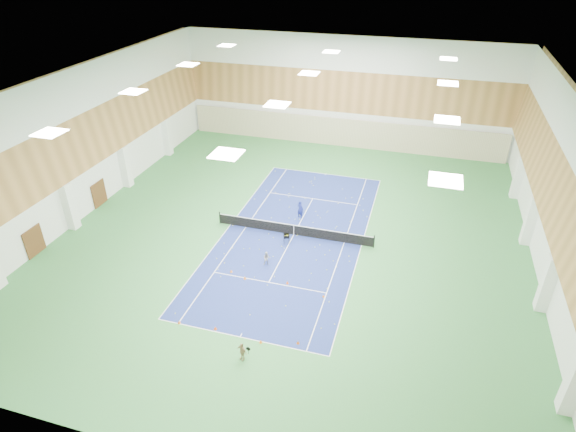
% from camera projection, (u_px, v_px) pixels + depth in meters
% --- Properties ---
extents(ground, '(40.00, 40.00, 0.00)m').
position_uv_depth(ground, '(294.00, 235.00, 38.71)').
color(ground, '#32763A').
rests_on(ground, ground).
extents(room_shell, '(36.00, 40.00, 12.00)m').
position_uv_depth(room_shell, '(294.00, 167.00, 35.68)').
color(room_shell, white).
rests_on(room_shell, ground).
extents(wood_cladding, '(36.00, 40.00, 8.00)m').
position_uv_depth(wood_cladding, '(294.00, 141.00, 34.67)').
color(wood_cladding, '#AF7841').
rests_on(wood_cladding, room_shell).
extents(ceiling_light_grid, '(21.40, 25.40, 0.06)m').
position_uv_depth(ceiling_light_grid, '(295.00, 87.00, 32.69)').
color(ceiling_light_grid, white).
rests_on(ceiling_light_grid, room_shell).
extents(court_surface, '(10.97, 23.77, 0.01)m').
position_uv_depth(court_surface, '(294.00, 235.00, 38.71)').
color(court_surface, navy).
rests_on(court_surface, ground).
extents(tennis_balls_scatter, '(10.57, 22.77, 0.07)m').
position_uv_depth(tennis_balls_scatter, '(294.00, 234.00, 38.69)').
color(tennis_balls_scatter, yellow).
rests_on(tennis_balls_scatter, ground).
extents(tennis_net, '(12.80, 0.10, 1.10)m').
position_uv_depth(tennis_net, '(294.00, 229.00, 38.44)').
color(tennis_net, black).
rests_on(tennis_net, ground).
extents(back_curtain, '(35.40, 0.16, 3.20)m').
position_uv_depth(back_curtain, '(341.00, 132.00, 54.25)').
color(back_curtain, '#C6B793').
rests_on(back_curtain, ground).
extents(door_left_a, '(0.08, 1.80, 2.20)m').
position_uv_depth(door_left_a, '(34.00, 241.00, 35.89)').
color(door_left_a, '#593319').
rests_on(door_left_a, ground).
extents(door_left_b, '(0.08, 1.80, 2.20)m').
position_uv_depth(door_left_b, '(99.00, 194.00, 42.52)').
color(door_left_b, '#593319').
rests_on(door_left_b, ground).
extents(coach, '(0.70, 0.58, 1.63)m').
position_uv_depth(coach, '(300.00, 209.00, 40.69)').
color(coach, navy).
rests_on(coach, ground).
extents(child_court, '(0.65, 0.58, 1.10)m').
position_uv_depth(child_court, '(267.00, 259.00, 34.94)').
color(child_court, '#97989F').
rests_on(child_court, ground).
extents(child_apron, '(0.76, 0.55, 1.20)m').
position_uv_depth(child_apron, '(242.00, 351.00, 27.09)').
color(child_apron, '#A2865D').
rests_on(child_apron, ground).
extents(ball_cart, '(0.61, 0.61, 0.81)m').
position_uv_depth(ball_cart, '(286.00, 239.00, 37.48)').
color(ball_cart, black).
rests_on(ball_cart, ground).
extents(cone_svc_a, '(0.20, 0.20, 0.22)m').
position_uv_depth(cone_svc_a, '(231.00, 271.00, 34.37)').
color(cone_svc_a, orange).
rests_on(cone_svc_a, ground).
extents(cone_svc_b, '(0.23, 0.23, 0.25)m').
position_uv_depth(cone_svc_b, '(245.00, 278.00, 33.69)').
color(cone_svc_b, orange).
rests_on(cone_svc_b, ground).
extents(cone_svc_c, '(0.21, 0.21, 0.23)m').
position_uv_depth(cone_svc_c, '(287.00, 282.00, 33.24)').
color(cone_svc_c, '#E94E0C').
rests_on(cone_svc_c, ground).
extents(cone_svc_d, '(0.18, 0.18, 0.20)m').
position_uv_depth(cone_svc_d, '(323.00, 296.00, 32.02)').
color(cone_svc_d, orange).
rests_on(cone_svc_d, ground).
extents(cone_base_a, '(0.20, 0.20, 0.22)m').
position_uv_depth(cone_base_a, '(179.00, 322.00, 29.85)').
color(cone_base_a, '#D85A0B').
rests_on(cone_base_a, ground).
extents(cone_base_b, '(0.22, 0.22, 0.24)m').
position_uv_depth(cone_base_b, '(215.00, 328.00, 29.38)').
color(cone_base_b, '#FF500D').
rests_on(cone_base_b, ground).
extents(cone_base_c, '(0.19, 0.19, 0.21)m').
position_uv_depth(cone_base_c, '(261.00, 341.00, 28.43)').
color(cone_base_c, orange).
rests_on(cone_base_c, ground).
extents(cone_base_d, '(0.20, 0.20, 0.22)m').
position_uv_depth(cone_base_d, '(298.00, 342.00, 28.36)').
color(cone_base_d, '#DD5A0B').
rests_on(cone_base_d, ground).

